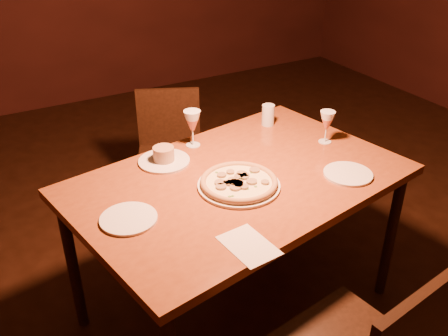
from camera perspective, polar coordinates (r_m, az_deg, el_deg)
floor at (r=2.64m, az=7.84°, el=-17.48°), size 7.00×7.00×0.00m
dining_table at (r=2.26m, az=1.73°, el=-2.55°), size 1.61×1.19×0.79m
chair_far at (r=3.19m, az=-6.20°, el=2.18°), size 0.52×0.52×0.82m
pizza_plate at (r=2.15m, az=1.71°, el=-1.69°), size 0.36×0.36×0.04m
ramekin_saucer at (r=2.35m, az=-6.89°, el=1.21°), size 0.24×0.24×0.08m
wine_glass_far at (r=2.46m, az=-3.62°, el=4.53°), size 0.08×0.08×0.19m
wine_glass_right at (r=2.55m, az=11.62°, el=4.61°), size 0.08×0.08×0.17m
water_tumbler at (r=2.71m, az=5.06°, el=6.06°), size 0.07×0.07×0.11m
side_plate_left at (r=1.98m, az=-10.85°, el=-5.71°), size 0.22×0.22×0.01m
side_plate_near at (r=2.31m, az=13.98°, el=-0.66°), size 0.22×0.22×0.01m
menu_card at (r=1.83m, az=2.84°, el=-8.82°), size 0.17×0.23×0.00m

